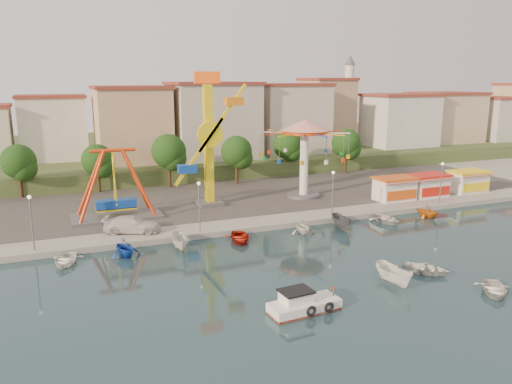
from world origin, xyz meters
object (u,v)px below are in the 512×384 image
rowboat_a (426,269)px  wave_swinger (304,141)px  kamikaze_tower (211,143)px  skiff (394,275)px  cabin_motorboat (303,305)px  pirate_ship_ride (115,185)px  van (132,224)px

rowboat_a → wave_swinger: bearing=46.6°
kamikaze_tower → skiff: kamikaze_tower is taller
kamikaze_tower → cabin_motorboat: kamikaze_tower is taller
wave_swinger → rowboat_a: wave_swinger is taller
pirate_ship_ride → kamikaze_tower: kamikaze_tower is taller
kamikaze_tower → wave_swinger: kamikaze_tower is taller
kamikaze_tower → cabin_motorboat: 30.79m
cabin_motorboat → rowboat_a: cabin_motorboat is taller
kamikaze_tower → van: 15.33m
wave_swinger → rowboat_a: bearing=-94.9°
pirate_ship_ride → cabin_motorboat: bearing=-71.8°
kamikaze_tower → rowboat_a: bearing=-68.9°
pirate_ship_ride → cabin_motorboat: size_ratio=1.88×
kamikaze_tower → cabin_motorboat: (-2.65, -29.61, -8.01)m
cabin_motorboat → skiff: cabin_motorboat is taller
pirate_ship_ride → van: pirate_ship_ride is taller
pirate_ship_ride → wave_swinger: wave_swinger is taller
kamikaze_tower → skiff: (6.38, -28.12, -7.70)m
van → pirate_ship_ride: bearing=26.7°
pirate_ship_ride → kamikaze_tower: (11.97, 1.22, 4.11)m
van → cabin_motorboat: bearing=-138.8°
wave_swinger → cabin_motorboat: wave_swinger is taller
cabin_motorboat → kamikaze_tower: bearing=80.6°
cabin_motorboat → rowboat_a: (13.15, 2.44, -0.10)m
kamikaze_tower → wave_swinger: 12.79m
cabin_motorboat → van: van is taller
kamikaze_tower → wave_swinger: bearing=-1.0°
pirate_ship_ride → rowboat_a: (22.47, -25.95, -4.00)m
kamikaze_tower → cabin_motorboat: bearing=-95.1°
skiff → rowboat_a: bearing=12.7°
van → rowboat_a: bearing=-112.0°
cabin_motorboat → wave_swinger: bearing=58.0°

